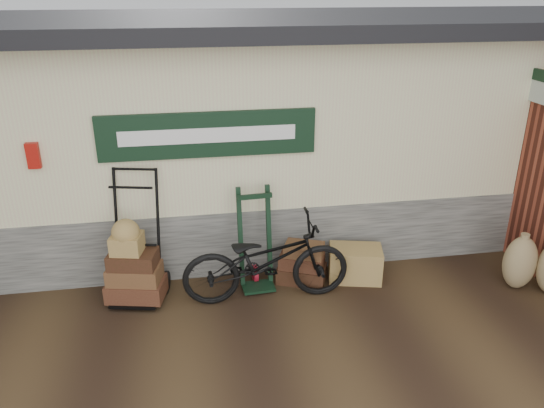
# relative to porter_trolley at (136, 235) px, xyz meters

# --- Properties ---
(ground) EXTENTS (80.00, 80.00, 0.00)m
(ground) POSITION_rel_porter_trolley_xyz_m (1.24, -0.71, -0.82)
(ground) COLOR black
(ground) RESTS_ON ground
(station_building) EXTENTS (14.40, 4.10, 3.20)m
(station_building) POSITION_rel_porter_trolley_xyz_m (1.23, 2.02, 0.80)
(station_building) COLOR #4C4C47
(station_building) RESTS_ON ground
(porter_trolley) EXTENTS (0.93, 0.78, 1.64)m
(porter_trolley) POSITION_rel_porter_trolley_xyz_m (0.00, 0.00, 0.00)
(porter_trolley) COLOR black
(porter_trolley) RESTS_ON ground
(green_barrow) EXTENTS (0.50, 0.43, 1.32)m
(green_barrow) POSITION_rel_porter_trolley_xyz_m (1.45, -0.03, -0.16)
(green_barrow) COLOR black
(green_barrow) RESTS_ON ground
(suitcase_stack) EXTENTS (0.72, 0.59, 0.54)m
(suitcase_stack) POSITION_rel_porter_trolley_xyz_m (2.05, -0.03, -0.55)
(suitcase_stack) COLOR #342110
(suitcase_stack) RESTS_ON ground
(wicker_hamper) EXTENTS (0.76, 0.59, 0.44)m
(wicker_hamper) POSITION_rel_porter_trolley_xyz_m (2.76, -0.09, -0.60)
(wicker_hamper) COLOR olive
(wicker_hamper) RESTS_ON ground
(bicycle) EXTENTS (0.73, 2.04, 1.18)m
(bicycle) POSITION_rel_porter_trolley_xyz_m (1.53, -0.37, -0.23)
(bicycle) COLOR black
(bicycle) RESTS_ON ground
(burlap_sack_left) EXTENTS (0.52, 0.46, 0.71)m
(burlap_sack_left) POSITION_rel_porter_trolley_xyz_m (4.74, -0.65, -0.46)
(burlap_sack_left) COLOR #8F744D
(burlap_sack_left) RESTS_ON ground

